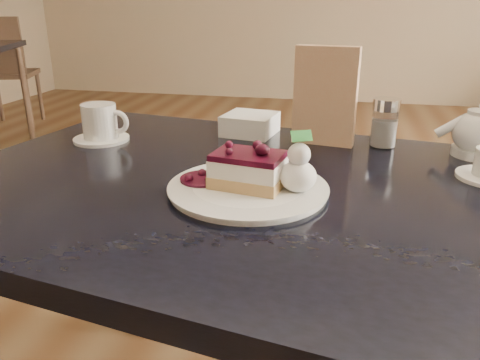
% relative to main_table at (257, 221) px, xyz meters
% --- Properties ---
extents(main_table, '(1.42, 1.06, 0.81)m').
position_rel_main_table_xyz_m(main_table, '(0.00, 0.00, 0.00)').
color(main_table, black).
rests_on(main_table, ground).
extents(dessert_plate, '(0.29, 0.29, 0.01)m').
position_rel_main_table_xyz_m(dessert_plate, '(-0.01, -0.05, 0.09)').
color(dessert_plate, white).
rests_on(dessert_plate, main_table).
extents(cheesecake_slice, '(0.14, 0.11, 0.06)m').
position_rel_main_table_xyz_m(cheesecake_slice, '(-0.01, -0.05, 0.13)').
color(cheesecake_slice, tan).
rests_on(cheesecake_slice, dessert_plate).
extents(whipped_cream, '(0.07, 0.07, 0.06)m').
position_rel_main_table_xyz_m(whipped_cream, '(0.08, -0.06, 0.13)').
color(whipped_cream, white).
rests_on(whipped_cream, dessert_plate).
extents(berry_sauce, '(0.09, 0.09, 0.01)m').
position_rel_main_table_xyz_m(berry_sauce, '(-0.10, -0.04, 0.10)').
color(berry_sauce, black).
rests_on(berry_sauce, dessert_plate).
extents(coffee_set, '(0.15, 0.14, 0.09)m').
position_rel_main_table_xyz_m(coffee_set, '(-0.44, 0.21, 0.13)').
color(coffee_set, white).
rests_on(coffee_set, main_table).
extents(menu_card, '(0.15, 0.06, 0.24)m').
position_rel_main_table_xyz_m(menu_card, '(0.11, 0.30, 0.20)').
color(menu_card, beige).
rests_on(menu_card, main_table).
extents(sugar_shaker, '(0.06, 0.06, 0.12)m').
position_rel_main_table_xyz_m(sugar_shaker, '(0.26, 0.30, 0.15)').
color(sugar_shaker, white).
rests_on(sugar_shaker, main_table).
extents(napkin_stack, '(0.15, 0.15, 0.05)m').
position_rel_main_table_xyz_m(napkin_stack, '(-0.09, 0.35, 0.11)').
color(napkin_stack, white).
rests_on(napkin_stack, main_table).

